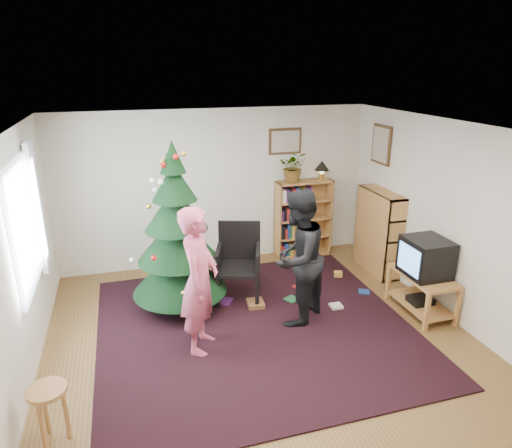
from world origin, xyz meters
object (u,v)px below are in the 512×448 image
object	(u,v)px
tv_stand	(422,290)
person_standing	(199,281)
picture_back	(285,141)
bookshelf_back	(303,217)
crt_tv	(426,257)
potted_plant	(294,167)
picture_right	(381,145)
armchair	(236,258)
bookshelf_right	(378,231)
person_by_chair	(297,258)
table_lamp	(322,167)
christmas_tree	(178,242)
stool	(48,401)

from	to	relation	value
tv_stand	person_standing	world-z (taller)	person_standing
picture_back	bookshelf_back	xyz separation A→B (m)	(0.31, -0.14, -1.29)
crt_tv	potted_plant	bearing A→B (deg)	112.71
picture_right	armchair	distance (m)	2.89
bookshelf_right	person_standing	bearing A→B (deg)	113.37
bookshelf_back	person_by_chair	size ratio (longest dim) A/B	0.75
armchair	table_lamp	bearing A→B (deg)	51.31
bookshelf_right	armchair	world-z (taller)	bookshelf_right
bookshelf_back	christmas_tree	bearing A→B (deg)	-151.34
person_standing	potted_plant	xyz separation A→B (m)	(1.97, 2.26, 0.69)
christmas_tree	tv_stand	size ratio (longest dim) A/B	2.48
bookshelf_right	potted_plant	xyz separation A→B (m)	(-1.08, 0.94, 0.89)
picture_back	bookshelf_right	xyz separation A→B (m)	(1.19, -1.08, -1.29)
tv_stand	armchair	world-z (taller)	armchair
stool	armchair	bearing A→B (deg)	44.16
bookshelf_right	stool	bearing A→B (deg)	117.27
picture_right	tv_stand	size ratio (longest dim) A/B	0.66
person_by_chair	bookshelf_right	bearing A→B (deg)	170.21
bookshelf_back	crt_tv	size ratio (longest dim) A/B	2.33
christmas_tree	stool	size ratio (longest dim) A/B	4.08
picture_back	person_standing	world-z (taller)	picture_back
crt_tv	potted_plant	size ratio (longest dim) A/B	1.10
bookshelf_back	potted_plant	distance (m)	0.91
bookshelf_back	bookshelf_right	distance (m)	1.29
table_lamp	person_standing	bearing A→B (deg)	-137.53
picture_back	person_by_chair	bearing A→B (deg)	-105.47
picture_right	christmas_tree	world-z (taller)	christmas_tree
picture_back	stool	world-z (taller)	picture_back
crt_tv	table_lamp	world-z (taller)	table_lamp
picture_right	crt_tv	size ratio (longest dim) A/B	1.08
picture_right	bookshelf_right	size ratio (longest dim) A/B	0.46
bookshelf_back	crt_tv	bearing A→B (deg)	-71.68
bookshelf_back	bookshelf_right	bearing A→B (deg)	-46.93
bookshelf_back	tv_stand	xyz separation A→B (m)	(0.76, -2.29, -0.34)
person_standing	picture_back	bearing A→B (deg)	-14.01
tv_stand	person_standing	xyz separation A→B (m)	(-2.93, 0.03, 0.54)
tv_stand	stool	size ratio (longest dim) A/B	1.65
bookshelf_back	person_standing	bearing A→B (deg)	-133.82
bookshelf_right	crt_tv	bearing A→B (deg)	174.79
table_lamp	tv_stand	bearing A→B (deg)	-78.62
person_standing	table_lamp	bearing A→B (deg)	-23.72
picture_right	crt_tv	xyz separation A→B (m)	(-0.26, -1.70, -1.16)
armchair	potted_plant	world-z (taller)	potted_plant
picture_right	tv_stand	world-z (taller)	picture_right
bookshelf_right	picture_back	bearing A→B (deg)	47.86
person_by_chair	table_lamp	xyz separation A→B (m)	(1.20, 2.01, 0.65)
crt_tv	armchair	world-z (taller)	armchair
picture_back	armchair	bearing A→B (deg)	-131.94
crt_tv	potted_plant	distance (m)	2.59
picture_right	tv_stand	xyz separation A→B (m)	(-0.25, -1.70, -1.62)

